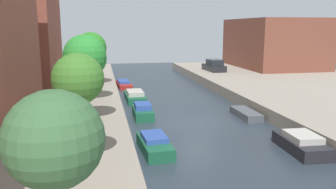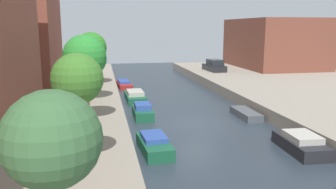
{
  "view_description": "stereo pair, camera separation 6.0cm",
  "coord_description": "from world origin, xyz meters",
  "px_view_note": "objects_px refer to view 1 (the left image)",
  "views": [
    {
      "loc": [
        -6.43,
        -22.32,
        6.59
      ],
      "look_at": [
        -1.21,
        4.23,
        1.28
      ],
      "focal_mm": 36.5,
      "sensor_mm": 36.0,
      "label": 1
    },
    {
      "loc": [
        -6.37,
        -22.33,
        6.59
      ],
      "look_at": [
        -1.21,
        4.23,
        1.28
      ],
      "focal_mm": 36.5,
      "sensor_mm": 36.0,
      "label": 2
    }
  ],
  "objects_px": {
    "street_tree_0": "(54,142)",
    "moored_boat_right_3": "(246,114)",
    "moored_boat_left_2": "(155,145)",
    "moored_boat_left_5": "(124,84)",
    "low_block_right": "(273,43)",
    "street_tree_3": "(89,59)",
    "moored_boat_right_2": "(301,144)",
    "street_tree_1": "(78,80)",
    "street_tree_4": "(91,48)",
    "street_tree_2": "(85,57)",
    "moored_boat_left_3": "(143,112)",
    "parked_car": "(214,66)",
    "moored_boat_left_4": "(135,96)"
  },
  "relations": [
    {
      "from": "street_tree_2",
      "to": "moored_boat_left_3",
      "type": "height_order",
      "value": "street_tree_2"
    },
    {
      "from": "street_tree_1",
      "to": "moored_boat_left_4",
      "type": "distance_m",
      "value": 18.15
    },
    {
      "from": "street_tree_1",
      "to": "street_tree_0",
      "type": "bearing_deg",
      "value": -90.0
    },
    {
      "from": "street_tree_2",
      "to": "street_tree_0",
      "type": "bearing_deg",
      "value": -90.0
    },
    {
      "from": "street_tree_1",
      "to": "moored_boat_left_3",
      "type": "height_order",
      "value": "street_tree_1"
    },
    {
      "from": "street_tree_3",
      "to": "moored_boat_left_2",
      "type": "bearing_deg",
      "value": -69.7
    },
    {
      "from": "low_block_right",
      "to": "street_tree_0",
      "type": "bearing_deg",
      "value": -122.81
    },
    {
      "from": "street_tree_0",
      "to": "moored_boat_right_3",
      "type": "height_order",
      "value": "street_tree_0"
    },
    {
      "from": "street_tree_0",
      "to": "street_tree_3",
      "type": "relative_size",
      "value": 0.97
    },
    {
      "from": "street_tree_0",
      "to": "moored_boat_right_3",
      "type": "relative_size",
      "value": 1.31
    },
    {
      "from": "street_tree_1",
      "to": "street_tree_4",
      "type": "xyz_separation_m",
      "value": [
        0.0,
        20.79,
        0.1
      ]
    },
    {
      "from": "moored_boat_left_2",
      "to": "moored_boat_left_4",
      "type": "xyz_separation_m",
      "value": [
        0.29,
        13.59,
        -0.02
      ]
    },
    {
      "from": "moored_boat_left_5",
      "to": "low_block_right",
      "type": "bearing_deg",
      "value": 18.05
    },
    {
      "from": "moored_boat_left_3",
      "to": "moored_boat_right_2",
      "type": "relative_size",
      "value": 0.85
    },
    {
      "from": "moored_boat_left_3",
      "to": "moored_boat_left_5",
      "type": "xyz_separation_m",
      "value": [
        -0.49,
        13.96,
        -0.15
      ]
    },
    {
      "from": "street_tree_0",
      "to": "street_tree_1",
      "type": "bearing_deg",
      "value": 90.0
    },
    {
      "from": "street_tree_3",
      "to": "moored_boat_right_2",
      "type": "xyz_separation_m",
      "value": [
        11.4,
        -11.12,
        -3.79
      ]
    },
    {
      "from": "moored_boat_right_2",
      "to": "street_tree_2",
      "type": "bearing_deg",
      "value": 158.83
    },
    {
      "from": "moored_boat_left_2",
      "to": "moored_boat_left_5",
      "type": "relative_size",
      "value": 0.76
    },
    {
      "from": "street_tree_1",
      "to": "moored_boat_right_3",
      "type": "distance_m",
      "value": 15.47
    },
    {
      "from": "moored_boat_left_5",
      "to": "moored_boat_right_3",
      "type": "bearing_deg",
      "value": -62.25
    },
    {
      "from": "low_block_right",
      "to": "moored_boat_right_2",
      "type": "height_order",
      "value": "low_block_right"
    },
    {
      "from": "low_block_right",
      "to": "moored_boat_right_2",
      "type": "xyz_separation_m",
      "value": [
        -13.95,
        -29.84,
        -3.98
      ]
    },
    {
      "from": "low_block_right",
      "to": "street_tree_3",
      "type": "height_order",
      "value": "low_block_right"
    },
    {
      "from": "parked_car",
      "to": "moored_boat_right_2",
      "type": "distance_m",
      "value": 27.22
    },
    {
      "from": "parked_car",
      "to": "moored_boat_left_5",
      "type": "height_order",
      "value": "parked_car"
    },
    {
      "from": "parked_car",
      "to": "moored_boat_right_2",
      "type": "bearing_deg",
      "value": -98.68
    },
    {
      "from": "street_tree_3",
      "to": "moored_boat_left_2",
      "type": "distance_m",
      "value": 11.01
    },
    {
      "from": "low_block_right",
      "to": "street_tree_0",
      "type": "distance_m",
      "value": 46.77
    },
    {
      "from": "low_block_right",
      "to": "moored_boat_left_5",
      "type": "relative_size",
      "value": 3.06
    },
    {
      "from": "low_block_right",
      "to": "moored_boat_left_5",
      "type": "distance_m",
      "value": 23.51
    },
    {
      "from": "low_block_right",
      "to": "street_tree_4",
      "type": "relative_size",
      "value": 2.76
    },
    {
      "from": "low_block_right",
      "to": "street_tree_1",
      "type": "distance_m",
      "value": 40.85
    },
    {
      "from": "street_tree_4",
      "to": "street_tree_0",
      "type": "bearing_deg",
      "value": -90.0
    },
    {
      "from": "moored_boat_right_2",
      "to": "street_tree_1",
      "type": "bearing_deg",
      "value": -169.08
    },
    {
      "from": "street_tree_3",
      "to": "moored_boat_left_5",
      "type": "distance_m",
      "value": 12.64
    },
    {
      "from": "street_tree_0",
      "to": "moored_boat_left_5",
      "type": "xyz_separation_m",
      "value": [
        3.33,
        32.14,
        -4.17
      ]
    },
    {
      "from": "street_tree_0",
      "to": "parked_car",
      "type": "height_order",
      "value": "street_tree_0"
    },
    {
      "from": "moored_boat_left_4",
      "to": "street_tree_2",
      "type": "bearing_deg",
      "value": -110.03
    },
    {
      "from": "street_tree_4",
      "to": "moored_boat_left_2",
      "type": "distance_m",
      "value": 18.03
    },
    {
      "from": "street_tree_4",
      "to": "moored_boat_left_4",
      "type": "bearing_deg",
      "value": -42.6
    },
    {
      "from": "moored_boat_left_2",
      "to": "moored_boat_left_5",
      "type": "bearing_deg",
      "value": 90.67
    },
    {
      "from": "low_block_right",
      "to": "parked_car",
      "type": "height_order",
      "value": "low_block_right"
    },
    {
      "from": "moored_boat_left_2",
      "to": "moored_boat_right_2",
      "type": "distance_m",
      "value": 7.95
    },
    {
      "from": "street_tree_1",
      "to": "moored_boat_left_2",
      "type": "distance_m",
      "value": 6.6
    },
    {
      "from": "moored_boat_left_2",
      "to": "street_tree_3",
      "type": "bearing_deg",
      "value": 110.3
    },
    {
      "from": "street_tree_0",
      "to": "street_tree_1",
      "type": "relative_size",
      "value": 0.97
    },
    {
      "from": "street_tree_4",
      "to": "moored_boat_left_2",
      "type": "height_order",
      "value": "street_tree_4"
    },
    {
      "from": "street_tree_2",
      "to": "moored_boat_left_5",
      "type": "distance_m",
      "value": 19.12
    },
    {
      "from": "moored_boat_left_5",
      "to": "moored_boat_right_2",
      "type": "bearing_deg",
      "value": -70.42
    }
  ]
}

